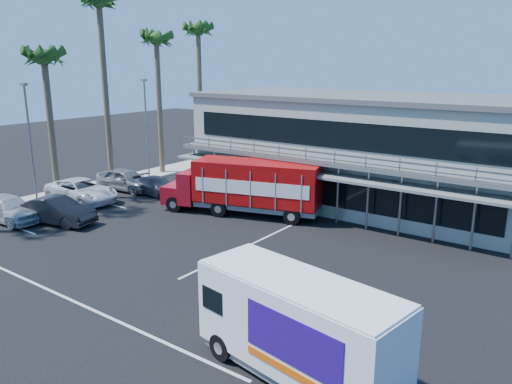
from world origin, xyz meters
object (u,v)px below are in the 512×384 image
Objects in this scene: red_truck at (247,185)px; parked_car_a at (8,208)px; white_van at (298,327)px; parked_car_b at (57,211)px.

parked_car_a is at bearing -154.66° from red_truck.
red_truck reaches higher than parked_car_a.
red_truck is 17.05m from white_van.
parked_car_b is (2.72, 1.51, -0.05)m from parked_car_a.
red_truck is at bearing -57.92° from parked_car_b.
white_van is 1.43× the size of parked_car_b.
red_truck is 14.47m from parked_car_a.
parked_car_b is (-19.49, 4.51, -0.92)m from white_van.
red_truck is 1.52× the size of white_van.
red_truck is at bearing 141.53° from white_van.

